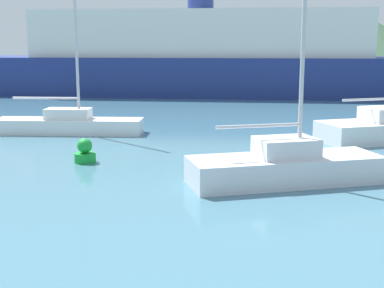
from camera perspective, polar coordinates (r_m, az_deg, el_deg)
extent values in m
cube|color=white|center=(22.87, 19.73, 1.31)|extent=(5.58, 4.27, 0.80)
cube|color=white|center=(22.78, 19.84, 3.00)|extent=(2.06, 2.04, 0.56)
cylinder|color=#BCBCC1|center=(22.26, 18.32, 4.53)|extent=(2.11, 1.15, 0.10)
cube|color=white|center=(23.89, -13.02, 1.86)|extent=(6.54, 2.27, 0.65)
cube|color=white|center=(23.82, -13.07, 3.17)|extent=(2.04, 1.25, 0.45)
cylinder|color=#BCBCC1|center=(23.52, -12.32, 12.49)|extent=(0.12, 0.12, 8.13)
cylinder|color=#BCBCC1|center=(24.03, -15.35, 4.75)|extent=(2.87, 0.48, 0.10)
cube|color=silver|center=(15.26, 9.90, -2.71)|extent=(5.67, 3.89, 0.75)
cube|color=silver|center=(15.12, 9.97, -0.34)|extent=(2.00, 1.81, 0.53)
cylinder|color=#BCBCC1|center=(15.03, 11.81, 11.45)|extent=(0.12, 0.12, 6.75)
cylinder|color=#BCBCC1|center=(14.70, 7.15, 1.94)|extent=(2.26, 1.12, 0.10)
cube|color=navy|center=(41.80, 0.90, 7.31)|extent=(35.95, 10.31, 2.86)
cube|color=silver|center=(41.73, 0.91, 11.64)|extent=(25.25, 8.40, 3.44)
cylinder|color=navy|center=(41.85, 0.92, 15.09)|extent=(1.97, 1.97, 1.60)
cylinder|color=green|center=(17.99, -11.33, -1.44)|extent=(0.70, 0.70, 0.32)
sphere|color=green|center=(17.91, -11.38, -0.17)|extent=(0.49, 0.49, 0.49)
cone|color=#476B42|center=(94.32, -3.05, 10.79)|extent=(49.03, 49.03, 8.24)
cone|color=#38563D|center=(89.01, 18.18, 10.18)|extent=(27.84, 27.84, 7.90)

